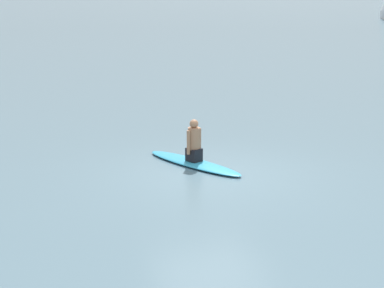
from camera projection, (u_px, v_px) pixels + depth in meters
name	position (u px, v px, depth m)	size (l,w,h in m)	color
ground_plane	(210.00, 174.00, 14.91)	(400.00, 400.00, 0.00)	slate
surfboard	(194.00, 163.00, 15.63)	(3.01, 0.62, 0.10)	#339EC6
person_paddler	(194.00, 142.00, 15.51)	(0.44, 0.40, 1.00)	black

